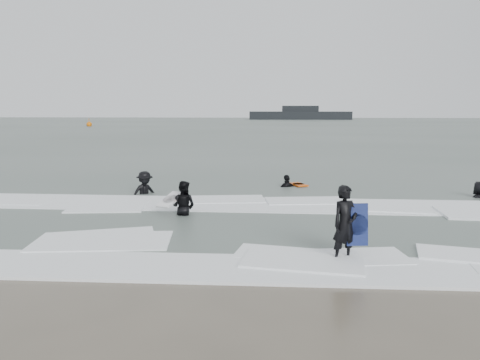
# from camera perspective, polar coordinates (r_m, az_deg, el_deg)

# --- Properties ---
(ground) EXTENTS (320.00, 320.00, 0.00)m
(ground) POSITION_cam_1_polar(r_m,az_deg,el_deg) (10.84, -2.17, -9.80)
(ground) COLOR brown
(ground) RESTS_ON ground
(sea) EXTENTS (320.00, 320.00, 0.00)m
(sea) POSITION_cam_1_polar(r_m,az_deg,el_deg) (90.28, 3.88, 6.57)
(sea) COLOR #47544C
(sea) RESTS_ON ground
(surfer_centre) EXTENTS (0.77, 0.68, 1.77)m
(surfer_centre) POSITION_cam_1_polar(r_m,az_deg,el_deg) (11.04, 12.54, -9.66)
(surfer_centre) COLOR black
(surfer_centre) RESTS_ON ground
(surfer_wading) EXTENTS (0.97, 0.85, 1.70)m
(surfer_wading) POSITION_cam_1_polar(r_m,az_deg,el_deg) (15.26, -6.88, -4.37)
(surfer_wading) COLOR black
(surfer_wading) RESTS_ON ground
(surfer_breaker) EXTENTS (1.33, 1.29, 1.82)m
(surfer_breaker) POSITION_cam_1_polar(r_m,az_deg,el_deg) (19.08, -11.51, -1.84)
(surfer_breaker) COLOR black
(surfer_breaker) RESTS_ON ground
(surfer_right_near) EXTENTS (1.09, 0.84, 1.73)m
(surfer_right_near) POSITION_cam_1_polar(r_m,az_deg,el_deg) (20.54, 5.76, -0.96)
(surfer_right_near) COLOR black
(surfer_right_near) RESTS_ON ground
(surfer_right_far) EXTENTS (1.02, 1.05, 1.82)m
(surfer_right_far) POSITION_cam_1_polar(r_m,az_deg,el_deg) (20.22, 27.16, -2.04)
(surfer_right_far) COLOR black
(surfer_right_far) RESTS_ON ground
(surf_foam) EXTENTS (30.03, 9.06, 0.09)m
(surf_foam) POSITION_cam_1_polar(r_m,az_deg,el_deg) (14.37, -0.42, -4.97)
(surf_foam) COLOR white
(surf_foam) RESTS_ON ground
(bodyboards) EXTENTS (5.89, 10.75, 1.25)m
(bodyboards) POSITION_cam_1_polar(r_m,az_deg,el_deg) (15.50, 3.62, -2.24)
(bodyboards) COLOR #101B4E
(bodyboards) RESTS_ON ground
(buoy) EXTENTS (1.00, 1.00, 1.65)m
(buoy) POSITION_cam_1_polar(r_m,az_deg,el_deg) (93.61, -17.91, 6.47)
(buoy) COLOR #CE5F09
(buoy) RESTS_ON ground
(vessel_horizon) EXTENTS (30.48, 5.44, 4.14)m
(vessel_horizon) POSITION_cam_1_polar(r_m,az_deg,el_deg) (144.19, 7.33, 7.91)
(vessel_horizon) COLOR black
(vessel_horizon) RESTS_ON ground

